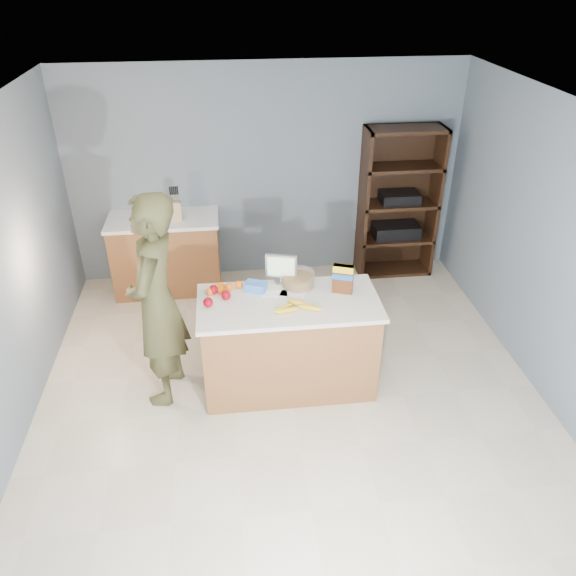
{
  "coord_description": "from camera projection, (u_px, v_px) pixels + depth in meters",
  "views": [
    {
      "loc": [
        -0.48,
        -3.72,
        3.45
      ],
      "look_at": [
        0.0,
        0.35,
        1.0
      ],
      "focal_mm": 35.0,
      "sensor_mm": 36.0,
      "label": 1
    }
  ],
  "objects": [
    {
      "name": "floor",
      "position": [
        293.0,
        404.0,
        4.99
      ],
      "size": [
        4.5,
        5.0,
        0.02
      ],
      "primitive_type": "cube",
      "color": "beige",
      "rests_on": "ground"
    },
    {
      "name": "envelopes",
      "position": [
        284.0,
        294.0,
        4.88
      ],
      "size": [
        0.39,
        0.18,
        0.0
      ],
      "color": "white",
      "rests_on": "counter_peninsula"
    },
    {
      "name": "bananas",
      "position": [
        295.0,
        307.0,
        4.66
      ],
      "size": [
        0.43,
        0.22,
        0.05
      ],
      "color": "gold",
      "rests_on": "counter_peninsula"
    },
    {
      "name": "back_cabinet",
      "position": [
        167.0,
        253.0,
        6.51
      ],
      "size": [
        1.24,
        0.62,
        0.9
      ],
      "color": "brown",
      "rests_on": "ground"
    },
    {
      "name": "counter_peninsula",
      "position": [
        289.0,
        347.0,
        5.03
      ],
      "size": [
        1.56,
        0.76,
        0.9
      ],
      "color": "brown",
      "rests_on": "ground"
    },
    {
      "name": "apples",
      "position": [
        216.0,
        296.0,
        4.78
      ],
      "size": [
        0.24,
        0.29,
        0.08
      ],
      "color": "maroon",
      "rests_on": "counter_peninsula"
    },
    {
      "name": "blue_carton",
      "position": [
        256.0,
        287.0,
        4.91
      ],
      "size": [
        0.21,
        0.18,
        0.08
      ],
      "primitive_type": "cube",
      "rotation": [
        0.0,
        0.0,
        -0.38
      ],
      "color": "blue",
      "rests_on": "counter_peninsula"
    },
    {
      "name": "person",
      "position": [
        157.0,
        302.0,
        4.66
      ],
      "size": [
        0.57,
        0.77,
        1.92
      ],
      "primitive_type": "imported",
      "rotation": [
        0.0,
        0.0,
        -1.75
      ],
      "color": "#3F3E21",
      "rests_on": "ground"
    },
    {
      "name": "shelving_unit",
      "position": [
        397.0,
        205.0,
        6.7
      ],
      "size": [
        0.9,
        0.4,
        1.8
      ],
      "color": "black",
      "rests_on": "ground"
    },
    {
      "name": "walls",
      "position": [
        294.0,
        237.0,
        4.14
      ],
      "size": [
        4.52,
        5.02,
        2.51
      ],
      "color": "slate",
      "rests_on": "ground"
    },
    {
      "name": "tv",
      "position": [
        281.0,
        267.0,
        4.96
      ],
      "size": [
        0.28,
        0.12,
        0.28
      ],
      "color": "silver",
      "rests_on": "counter_peninsula"
    },
    {
      "name": "knife_block",
      "position": [
        176.0,
        210.0,
        6.17
      ],
      "size": [
        0.12,
        0.1,
        0.31
      ],
      "color": "tan",
      "rests_on": "back_cabinet"
    },
    {
      "name": "salad_bowl",
      "position": [
        298.0,
        280.0,
        4.97
      ],
      "size": [
        0.3,
        0.3,
        0.13
      ],
      "color": "#267219",
      "rests_on": "counter_peninsula"
    },
    {
      "name": "oranges",
      "position": [
        223.0,
        288.0,
        4.9
      ],
      "size": [
        0.32,
        0.18,
        0.07
      ],
      "color": "orange",
      "rests_on": "counter_peninsula"
    },
    {
      "name": "cereal_box",
      "position": [
        343.0,
        277.0,
        4.83
      ],
      "size": [
        0.19,
        0.12,
        0.26
      ],
      "color": "#592B14",
      "rests_on": "counter_peninsula"
    }
  ]
}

